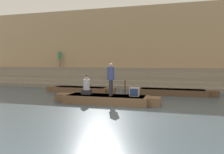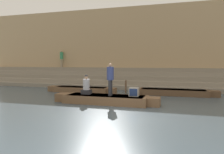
# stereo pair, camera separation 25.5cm
# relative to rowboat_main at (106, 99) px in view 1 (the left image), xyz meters

# --- Properties ---
(ground_plane) EXTENTS (120.00, 120.00, 0.00)m
(ground_plane) POSITION_rel_rowboat_main_xyz_m (1.28, -2.17, -0.23)
(ground_plane) COLOR #3D4C56
(ghat_steps) EXTENTS (36.00, 3.55, 1.71)m
(ghat_steps) POSITION_rel_rowboat_main_xyz_m (1.28, 7.90, 0.39)
(ghat_steps) COLOR gray
(ghat_steps) RESTS_ON ground
(back_wall) EXTENTS (34.20, 1.28, 7.39)m
(back_wall) POSITION_rel_rowboat_main_xyz_m (1.28, 9.79, 3.43)
(back_wall) COLOR tan
(back_wall) RESTS_ON ground
(rowboat_main) EXTENTS (5.72, 1.48, 0.44)m
(rowboat_main) POSITION_rel_rowboat_main_xyz_m (0.00, 0.00, 0.00)
(rowboat_main) COLOR brown
(rowboat_main) RESTS_ON ground
(person_standing) EXTENTS (0.37, 0.37, 1.71)m
(person_standing) POSITION_rel_rowboat_main_xyz_m (0.29, -0.08, 1.19)
(person_standing) COLOR #28282D
(person_standing) RESTS_ON rowboat_main
(person_rowing) EXTENTS (0.52, 0.41, 1.08)m
(person_rowing) POSITION_rel_rowboat_main_xyz_m (-1.15, 0.11, 0.63)
(person_rowing) COLOR #28282D
(person_rowing) RESTS_ON rowboat_main
(tv_set) EXTENTS (0.49, 0.40, 0.45)m
(tv_set) POSITION_rel_rowboat_main_xyz_m (1.52, 0.11, 0.43)
(tv_set) COLOR #9E998E
(tv_set) RESTS_ON rowboat_main
(moored_boat_shore) EXTENTS (5.75, 1.11, 0.40)m
(moored_boat_shore) POSITION_rel_rowboat_main_xyz_m (3.38, 4.09, -0.02)
(moored_boat_shore) COLOR brown
(moored_boat_shore) RESTS_ON ground
(moored_boat_distant) EXTENTS (5.28, 1.11, 0.40)m
(moored_boat_distant) POSITION_rel_rowboat_main_xyz_m (-3.10, 3.65, -0.02)
(moored_boat_distant) COLOR brown
(moored_boat_distant) RESTS_ON ground
(mooring_post) EXTENTS (0.13, 0.13, 0.92)m
(mooring_post) POSITION_rel_rowboat_main_xyz_m (0.14, 4.11, 0.23)
(mooring_post) COLOR brown
(mooring_post) RESTS_ON ground
(person_on_steps) EXTENTS (0.34, 0.34, 1.73)m
(person_on_steps) POSITION_rel_rowboat_main_xyz_m (-7.66, 8.84, 2.47)
(person_on_steps) COLOR gray
(person_on_steps) RESTS_ON ghat_steps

